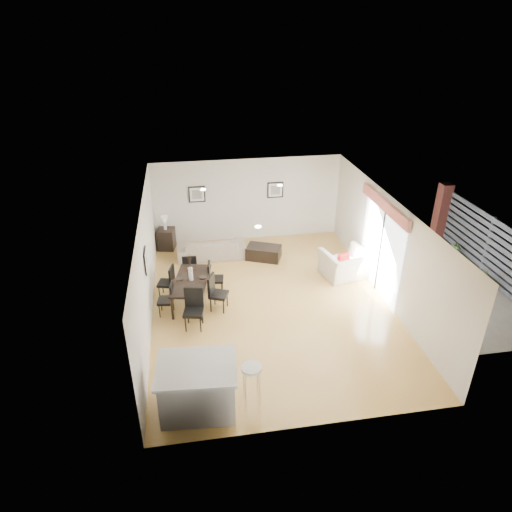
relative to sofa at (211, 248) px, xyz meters
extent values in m
plane|color=tan|center=(1.30, -2.86, -0.30)|extent=(8.00, 8.00, 0.00)
cube|color=silver|center=(1.30, 1.14, 1.05)|extent=(6.00, 0.04, 2.70)
cube|color=silver|center=(1.30, -6.86, 1.05)|extent=(6.00, 0.04, 2.70)
cube|color=silver|center=(-1.70, -2.86, 1.05)|extent=(0.04, 8.00, 2.70)
cube|color=silver|center=(4.30, -2.86, 1.05)|extent=(0.04, 8.00, 2.70)
cube|color=white|center=(1.30, -2.86, 2.40)|extent=(6.00, 8.00, 0.02)
imported|color=#A49685|center=(0.00, 0.00, 0.00)|extent=(2.07, 0.82, 0.60)
imported|color=beige|center=(3.64, -1.81, 0.09)|extent=(1.42, 1.30, 0.79)
imported|color=#3D5A26|center=(6.76, -3.06, 0.05)|extent=(0.68, 0.60, 0.71)
imported|color=#3D5A26|center=(7.12, -1.59, 0.01)|extent=(0.38, 0.38, 0.62)
cube|color=black|center=(-0.68, -2.45, 0.35)|extent=(1.14, 1.77, 0.05)
cylinder|color=black|center=(-1.19, -3.13, 0.01)|extent=(0.06, 0.06, 0.63)
cylinder|color=black|center=(-0.87, -1.64, 0.01)|extent=(0.06, 0.06, 0.63)
cylinder|color=black|center=(-0.50, -3.27, 0.01)|extent=(0.06, 0.06, 0.63)
cylinder|color=black|center=(-0.18, -1.78, 0.01)|extent=(0.06, 0.06, 0.63)
cube|color=black|center=(-1.34, -2.86, 0.09)|extent=(0.43, 0.43, 0.07)
cube|color=black|center=(-1.17, -2.88, 0.33)|extent=(0.10, 0.39, 0.46)
cylinder|color=black|center=(-1.47, -2.69, -0.12)|extent=(0.03, 0.03, 0.35)
cylinder|color=black|center=(-1.17, -2.73, -0.12)|extent=(0.03, 0.03, 0.35)
cylinder|color=black|center=(-1.51, -3.00, -0.12)|extent=(0.03, 0.03, 0.35)
cylinder|color=black|center=(-1.20, -3.03, -0.12)|extent=(0.03, 0.03, 0.35)
cube|color=black|center=(-1.34, -2.05, 0.10)|extent=(0.49, 0.49, 0.07)
cube|color=black|center=(-1.17, -2.09, 0.35)|extent=(0.15, 0.40, 0.48)
cylinder|color=black|center=(-1.45, -1.85, -0.12)|extent=(0.03, 0.03, 0.36)
cylinder|color=black|center=(-1.14, -1.94, -0.12)|extent=(0.03, 0.03, 0.36)
cylinder|color=black|center=(-1.53, -2.16, -0.12)|extent=(0.03, 0.03, 0.36)
cylinder|color=black|center=(-1.23, -2.24, -0.12)|extent=(0.03, 0.03, 0.36)
cube|color=black|center=(-0.03, -2.86, 0.12)|extent=(0.55, 0.55, 0.07)
cube|color=black|center=(-0.20, -2.79, 0.39)|extent=(0.21, 0.42, 0.51)
cylinder|color=black|center=(0.06, -3.08, -0.11)|extent=(0.03, 0.03, 0.39)
cylinder|color=black|center=(-0.25, -2.96, -0.11)|extent=(0.03, 0.03, 0.39)
cylinder|color=black|center=(0.19, -2.77, -0.11)|extent=(0.03, 0.03, 0.39)
cylinder|color=black|center=(-0.12, -2.65, -0.11)|extent=(0.03, 0.03, 0.39)
cube|color=black|center=(-0.03, -2.05, 0.09)|extent=(0.44, 0.44, 0.07)
cube|color=black|center=(-0.20, -2.02, 0.34)|extent=(0.10, 0.40, 0.47)
cylinder|color=black|center=(0.10, -2.22, -0.12)|extent=(0.03, 0.03, 0.36)
cylinder|color=black|center=(-0.20, -2.18, -0.12)|extent=(0.03, 0.03, 0.36)
cylinder|color=black|center=(0.14, -1.91, -0.12)|extent=(0.03, 0.03, 0.36)
cylinder|color=black|center=(-0.16, -1.87, -0.12)|extent=(0.03, 0.03, 0.36)
cube|color=black|center=(-0.68, -3.54, 0.15)|extent=(0.52, 0.52, 0.08)
cube|color=black|center=(-0.65, -3.35, 0.43)|extent=(0.45, 0.14, 0.54)
cylinder|color=black|center=(-0.89, -3.68, -0.10)|extent=(0.04, 0.04, 0.41)
cylinder|color=black|center=(-0.82, -3.34, -0.10)|extent=(0.04, 0.04, 0.41)
cylinder|color=black|center=(-0.54, -3.75, -0.10)|extent=(0.04, 0.04, 0.41)
cylinder|color=black|center=(-0.48, -3.40, -0.10)|extent=(0.04, 0.04, 0.41)
cube|color=black|center=(-0.68, -1.37, 0.09)|extent=(0.41, 0.41, 0.07)
cube|color=black|center=(-0.69, -1.53, 0.33)|extent=(0.39, 0.07, 0.47)
cylinder|color=black|center=(-0.52, -1.22, -0.12)|extent=(0.03, 0.03, 0.36)
cylinder|color=black|center=(-0.54, -1.52, -0.12)|extent=(0.03, 0.03, 0.36)
cylinder|color=black|center=(-0.83, -1.21, -0.12)|extent=(0.03, 0.03, 0.36)
cylinder|color=black|center=(-0.84, -1.51, -0.12)|extent=(0.03, 0.03, 0.36)
cylinder|color=white|center=(-0.68, -2.45, 0.55)|extent=(0.12, 0.12, 0.34)
cylinder|color=#321E16|center=(-0.39, -2.45, 0.38)|extent=(0.33, 0.33, 0.01)
cylinder|color=black|center=(-0.39, -2.45, 0.41)|extent=(0.18, 0.18, 0.05)
cylinder|color=#321E16|center=(-0.68, -1.91, 0.38)|extent=(0.33, 0.33, 0.01)
cylinder|color=black|center=(-0.68, -1.91, 0.41)|extent=(0.18, 0.18, 0.05)
cylinder|color=#321E16|center=(-0.98, -2.45, 0.38)|extent=(0.33, 0.33, 0.01)
cylinder|color=black|center=(-0.98, -2.45, 0.41)|extent=(0.18, 0.18, 0.05)
cylinder|color=#321E16|center=(-0.68, -3.00, 0.38)|extent=(0.33, 0.33, 0.01)
cylinder|color=black|center=(-0.68, -3.00, 0.41)|extent=(0.18, 0.18, 0.05)
cube|color=black|center=(1.56, -0.38, -0.10)|extent=(1.17, 0.96, 0.40)
cube|color=black|center=(-1.36, 0.79, 0.03)|extent=(0.59, 0.59, 0.67)
cylinder|color=white|center=(-1.36, 0.79, 0.46)|extent=(0.10, 0.10, 0.19)
cone|color=white|center=(-1.36, 0.79, 0.68)|extent=(0.23, 0.23, 0.25)
cube|color=maroon|center=(3.53, -1.93, 0.32)|extent=(0.36, 0.23, 0.34)
cube|color=silver|center=(-0.71, -6.09, 0.17)|extent=(1.42, 1.11, 0.95)
cube|color=silver|center=(-0.71, -6.09, 0.68)|extent=(1.54, 1.23, 0.07)
cylinder|color=white|center=(0.30, -6.09, 0.54)|extent=(0.40, 0.40, 0.06)
cylinder|color=silver|center=(0.43, -5.96, 0.12)|extent=(0.03, 0.03, 0.84)
cylinder|color=silver|center=(0.17, -5.96, 0.12)|extent=(0.03, 0.03, 0.84)
cylinder|color=silver|center=(0.17, -6.23, 0.12)|extent=(0.03, 0.03, 0.84)
cylinder|color=silver|center=(0.43, -6.23, 0.12)|extent=(0.03, 0.03, 0.84)
cube|color=black|center=(-0.30, 1.11, 1.35)|extent=(0.52, 0.03, 0.52)
cube|color=white|center=(-0.30, 1.11, 1.35)|extent=(0.44, 0.04, 0.44)
cube|color=#50504B|center=(-0.30, 1.11, 1.35)|extent=(0.30, 0.04, 0.30)
cube|color=black|center=(2.20, 1.11, 1.35)|extent=(0.52, 0.03, 0.52)
cube|color=white|center=(2.20, 1.11, 1.35)|extent=(0.44, 0.04, 0.44)
cube|color=#50504B|center=(2.20, 1.11, 1.35)|extent=(0.30, 0.04, 0.30)
cube|color=black|center=(-1.67, -3.06, 1.35)|extent=(0.03, 0.52, 0.52)
cube|color=white|center=(-1.67, -3.06, 1.35)|extent=(0.04, 0.44, 0.44)
cube|color=#50504B|center=(-1.67, -3.06, 1.35)|extent=(0.04, 0.30, 0.30)
cube|color=white|center=(4.28, -2.56, 0.82)|extent=(0.02, 2.40, 2.25)
cube|color=black|center=(4.26, -2.56, 0.82)|extent=(0.03, 0.05, 2.25)
cube|color=black|center=(4.26, -2.56, 1.97)|extent=(0.03, 2.50, 0.05)
cube|color=maroon|center=(4.22, -2.56, 2.13)|extent=(0.10, 2.70, 0.28)
plane|color=gray|center=(6.30, -2.56, -0.30)|extent=(6.00, 6.00, 0.00)
cube|color=#2D2D30|center=(7.50, -2.56, 0.60)|extent=(0.08, 5.50, 1.80)
cube|color=brown|center=(7.35, -0.16, 0.70)|extent=(0.35, 0.35, 2.00)
camera|label=1|loc=(-0.67, -12.50, 6.32)|focal=32.00mm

